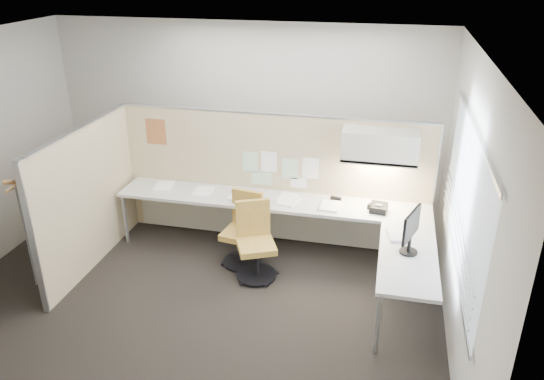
% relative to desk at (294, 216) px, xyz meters
% --- Properties ---
extents(floor, '(5.50, 4.50, 0.01)m').
position_rel_desk_xyz_m(floor, '(-0.93, -1.13, -0.61)').
color(floor, black).
rests_on(floor, ground).
extents(ceiling, '(5.50, 4.50, 0.01)m').
position_rel_desk_xyz_m(ceiling, '(-0.93, -1.13, 2.20)').
color(ceiling, white).
rests_on(ceiling, wall_back).
extents(wall_back, '(5.50, 0.02, 2.80)m').
position_rel_desk_xyz_m(wall_back, '(-0.93, 1.12, 0.80)').
color(wall_back, beige).
rests_on(wall_back, ground).
extents(wall_front, '(5.50, 0.02, 2.80)m').
position_rel_desk_xyz_m(wall_front, '(-0.93, -3.38, 0.80)').
color(wall_front, beige).
rests_on(wall_front, ground).
extents(wall_right, '(0.02, 4.50, 2.80)m').
position_rel_desk_xyz_m(wall_right, '(1.82, -1.13, 0.80)').
color(wall_right, beige).
rests_on(wall_right, ground).
extents(window_pane, '(0.01, 2.80, 1.30)m').
position_rel_desk_xyz_m(window_pane, '(1.79, -1.13, 0.95)').
color(window_pane, '#939FAB').
rests_on(window_pane, wall_right).
extents(partition_back, '(4.10, 0.06, 1.75)m').
position_rel_desk_xyz_m(partition_back, '(-0.38, 0.47, 0.27)').
color(partition_back, beige).
rests_on(partition_back, floor).
extents(partition_left, '(0.06, 2.20, 1.75)m').
position_rel_desk_xyz_m(partition_left, '(-2.43, -0.63, 0.27)').
color(partition_left, beige).
rests_on(partition_left, floor).
extents(desk, '(4.00, 2.07, 0.73)m').
position_rel_desk_xyz_m(desk, '(0.00, 0.00, 0.00)').
color(desk, beige).
rests_on(desk, floor).
extents(overhead_bin, '(0.90, 0.36, 0.38)m').
position_rel_desk_xyz_m(overhead_bin, '(0.97, 0.26, 0.91)').
color(overhead_bin, beige).
rests_on(overhead_bin, partition_back).
extents(task_light_strip, '(0.60, 0.06, 0.02)m').
position_rel_desk_xyz_m(task_light_strip, '(0.97, 0.26, 0.70)').
color(task_light_strip, '#FFEABF').
rests_on(task_light_strip, overhead_bin).
extents(pinned_papers, '(1.01, 0.00, 0.47)m').
position_rel_desk_xyz_m(pinned_papers, '(-0.30, 0.44, 0.43)').
color(pinned_papers, '#8CBF8C').
rests_on(pinned_papers, partition_back).
extents(poster, '(0.28, 0.00, 0.35)m').
position_rel_desk_xyz_m(poster, '(-1.98, 0.44, 0.82)').
color(poster, orange).
rests_on(poster, partition_back).
extents(chair_left, '(0.57, 0.59, 0.93)m').
position_rel_desk_xyz_m(chair_left, '(-0.38, -0.49, -0.17)').
color(chair_left, black).
rests_on(chair_left, floor).
extents(chair_right, '(0.49, 0.51, 0.92)m').
position_rel_desk_xyz_m(chair_right, '(-0.60, -0.22, -0.17)').
color(chair_right, black).
rests_on(chair_right, floor).
extents(monitor, '(0.19, 0.44, 0.48)m').
position_rel_desk_xyz_m(monitor, '(1.37, -0.82, 0.41)').
color(monitor, black).
rests_on(monitor, desk).
extents(phone, '(0.23, 0.22, 0.12)m').
position_rel_desk_xyz_m(phone, '(1.02, 0.09, 0.18)').
color(phone, black).
rests_on(phone, desk).
extents(stapler, '(0.15, 0.08, 0.05)m').
position_rel_desk_xyz_m(stapler, '(0.48, 0.29, 0.15)').
color(stapler, black).
rests_on(stapler, desk).
extents(tape_dispenser, '(0.11, 0.08, 0.06)m').
position_rel_desk_xyz_m(tape_dispenser, '(0.94, 0.14, 0.16)').
color(tape_dispenser, black).
rests_on(tape_dispenser, desk).
extents(coat_hook, '(0.18, 0.49, 1.46)m').
position_rel_desk_xyz_m(coat_hook, '(-2.51, -1.63, 0.80)').
color(coat_hook, silver).
rests_on(coat_hook, partition_left).
extents(paper_stack_0, '(0.28, 0.33, 0.03)m').
position_rel_desk_xyz_m(paper_stack_0, '(-1.82, 0.18, 0.14)').
color(paper_stack_0, white).
rests_on(paper_stack_0, desk).
extents(paper_stack_1, '(0.25, 0.31, 0.02)m').
position_rel_desk_xyz_m(paper_stack_1, '(-1.25, 0.15, 0.14)').
color(paper_stack_1, white).
rests_on(paper_stack_1, desk).
extents(paper_stack_2, '(0.25, 0.32, 0.03)m').
position_rel_desk_xyz_m(paper_stack_2, '(-0.74, 0.10, 0.15)').
color(paper_stack_2, white).
rests_on(paper_stack_2, desk).
extents(paper_stack_3, '(0.26, 0.32, 0.02)m').
position_rel_desk_xyz_m(paper_stack_3, '(-0.13, 0.22, 0.14)').
color(paper_stack_3, white).
rests_on(paper_stack_3, desk).
extents(paper_stack_4, '(0.24, 0.31, 0.03)m').
position_rel_desk_xyz_m(paper_stack_4, '(0.43, 0.08, 0.14)').
color(paper_stack_4, white).
rests_on(paper_stack_4, desk).
extents(paper_stack_5, '(0.29, 0.34, 0.02)m').
position_rel_desk_xyz_m(paper_stack_5, '(1.26, -0.47, 0.14)').
color(paper_stack_5, white).
rests_on(paper_stack_5, desk).
extents(paper_stack_6, '(0.29, 0.34, 0.02)m').
position_rel_desk_xyz_m(paper_stack_6, '(-0.10, 0.13, 0.14)').
color(paper_stack_6, white).
rests_on(paper_stack_6, desk).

